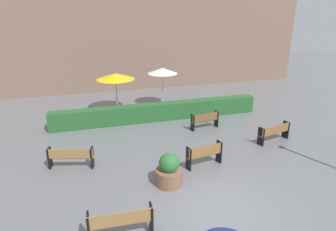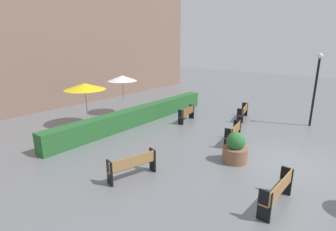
{
  "view_description": "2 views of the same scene",
  "coord_description": "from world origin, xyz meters",
  "px_view_note": "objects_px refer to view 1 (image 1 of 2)",
  "views": [
    {
      "loc": [
        -3.9,
        -7.22,
        6.08
      ],
      "look_at": [
        -0.19,
        5.35,
        1.35
      ],
      "focal_mm": 32.07,
      "sensor_mm": 36.0,
      "label": 1
    },
    {
      "loc": [
        -10.37,
        -2.0,
        4.61
      ],
      "look_at": [
        -1.48,
        4.98,
        1.43
      ],
      "focal_mm": 28.1,
      "sensor_mm": 36.0,
      "label": 2
    }
  ],
  "objects_px": {
    "bench_far_right": "(275,132)",
    "planter_pot": "(169,171)",
    "bench_mid_center": "(205,154)",
    "patio_umbrella_yellow": "(116,76)",
    "bench_far_left": "(71,156)",
    "bench_near_left": "(121,222)",
    "patio_umbrella_white": "(163,71)",
    "bench_back_row": "(205,120)"
  },
  "relations": [
    {
      "from": "bench_far_right",
      "to": "bench_near_left",
      "type": "bearing_deg",
      "value": -151.32
    },
    {
      "from": "bench_far_right",
      "to": "patio_umbrella_yellow",
      "type": "distance_m",
      "value": 9.42
    },
    {
      "from": "bench_near_left",
      "to": "patio_umbrella_white",
      "type": "xyz_separation_m",
      "value": [
        4.26,
        11.03,
        1.82
      ]
    },
    {
      "from": "bench_near_left",
      "to": "patio_umbrella_yellow",
      "type": "height_order",
      "value": "patio_umbrella_yellow"
    },
    {
      "from": "bench_far_left",
      "to": "patio_umbrella_white",
      "type": "relative_size",
      "value": 0.72
    },
    {
      "from": "bench_near_left",
      "to": "bench_back_row",
      "type": "bearing_deg",
      "value": 51.47
    },
    {
      "from": "bench_mid_center",
      "to": "planter_pot",
      "type": "bearing_deg",
      "value": -153.62
    },
    {
      "from": "planter_pot",
      "to": "patio_umbrella_yellow",
      "type": "distance_m",
      "value": 8.78
    },
    {
      "from": "patio_umbrella_yellow",
      "to": "patio_umbrella_white",
      "type": "relative_size",
      "value": 0.95
    },
    {
      "from": "bench_near_left",
      "to": "bench_mid_center",
      "type": "height_order",
      "value": "bench_mid_center"
    },
    {
      "from": "bench_back_row",
      "to": "patio_umbrella_yellow",
      "type": "relative_size",
      "value": 0.67
    },
    {
      "from": "bench_near_left",
      "to": "bench_back_row",
      "type": "height_order",
      "value": "bench_near_left"
    },
    {
      "from": "bench_far_left",
      "to": "patio_umbrella_yellow",
      "type": "bearing_deg",
      "value": 67.17
    },
    {
      "from": "bench_near_left",
      "to": "planter_pot",
      "type": "height_order",
      "value": "planter_pot"
    },
    {
      "from": "bench_mid_center",
      "to": "patio_umbrella_white",
      "type": "bearing_deg",
      "value": 86.76
    },
    {
      "from": "planter_pot",
      "to": "bench_far_right",
      "type": "bearing_deg",
      "value": 19.86
    },
    {
      "from": "bench_back_row",
      "to": "planter_pot",
      "type": "distance_m",
      "value": 5.66
    },
    {
      "from": "bench_far_left",
      "to": "bench_near_left",
      "type": "bearing_deg",
      "value": -72.96
    },
    {
      "from": "bench_far_right",
      "to": "planter_pot",
      "type": "distance_m",
      "value": 6.26
    },
    {
      "from": "patio_umbrella_white",
      "to": "bench_far_left",
      "type": "bearing_deg",
      "value": -130.57
    },
    {
      "from": "bench_far_right",
      "to": "patio_umbrella_white",
      "type": "xyz_separation_m",
      "value": [
        -3.68,
        6.69,
        1.85
      ]
    },
    {
      "from": "bench_far_right",
      "to": "patio_umbrella_yellow",
      "type": "bearing_deg",
      "value": 135.78
    },
    {
      "from": "bench_mid_center",
      "to": "patio_umbrella_yellow",
      "type": "bearing_deg",
      "value": 108.0
    },
    {
      "from": "bench_far_right",
      "to": "patio_umbrella_white",
      "type": "bearing_deg",
      "value": 118.82
    },
    {
      "from": "bench_near_left",
      "to": "bench_back_row",
      "type": "xyz_separation_m",
      "value": [
        5.4,
        6.78,
        -0.02
      ]
    },
    {
      "from": "bench_far_left",
      "to": "bench_near_left",
      "type": "distance_m",
      "value": 4.67
    },
    {
      "from": "bench_mid_center",
      "to": "bench_far_right",
      "type": "bearing_deg",
      "value": 16.91
    },
    {
      "from": "bench_back_row",
      "to": "planter_pot",
      "type": "relative_size",
      "value": 1.31
    },
    {
      "from": "bench_far_left",
      "to": "bench_back_row",
      "type": "distance_m",
      "value": 7.16
    },
    {
      "from": "bench_far_right",
      "to": "bench_back_row",
      "type": "bearing_deg",
      "value": 136.08
    },
    {
      "from": "patio_umbrella_yellow",
      "to": "bench_far_left",
      "type": "bearing_deg",
      "value": -112.83
    },
    {
      "from": "bench_near_left",
      "to": "bench_mid_center",
      "type": "bearing_deg",
      "value": 39.04
    },
    {
      "from": "bench_far_left",
      "to": "patio_umbrella_yellow",
      "type": "xyz_separation_m",
      "value": [
        2.67,
        6.34,
        1.72
      ]
    },
    {
      "from": "bench_mid_center",
      "to": "patio_umbrella_yellow",
      "type": "relative_size",
      "value": 0.66
    },
    {
      "from": "bench_mid_center",
      "to": "patio_umbrella_white",
      "type": "relative_size",
      "value": 0.62
    },
    {
      "from": "bench_far_left",
      "to": "bench_near_left",
      "type": "xyz_separation_m",
      "value": [
        1.37,
        -4.46,
        0.02
      ]
    },
    {
      "from": "bench_far_left",
      "to": "patio_umbrella_yellow",
      "type": "relative_size",
      "value": 0.76
    },
    {
      "from": "bench_back_row",
      "to": "patio_umbrella_yellow",
      "type": "height_order",
      "value": "patio_umbrella_yellow"
    },
    {
      "from": "bench_far_left",
      "to": "bench_back_row",
      "type": "height_order",
      "value": "bench_back_row"
    },
    {
      "from": "bench_near_left",
      "to": "planter_pot",
      "type": "xyz_separation_m",
      "value": [
        2.05,
        2.22,
        -0.01
      ]
    },
    {
      "from": "bench_far_left",
      "to": "bench_near_left",
      "type": "relative_size",
      "value": 0.98
    },
    {
      "from": "bench_mid_center",
      "to": "bench_far_right",
      "type": "distance_m",
      "value": 4.32
    }
  ]
}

